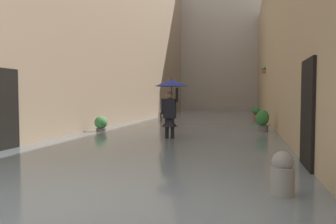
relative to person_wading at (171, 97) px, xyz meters
name	(u,v)px	position (x,y,z in m)	size (l,w,h in m)	color
ground_plane	(198,125)	(0.06, -6.66, -1.48)	(64.29, 64.29, 0.00)	#605B56
flood_water	(198,123)	(0.06, -6.66, -1.39)	(7.74, 31.72, 0.18)	slate
building_facade_left	(289,39)	(-4.31, -6.66, 2.78)	(2.04, 29.72, 8.53)	tan
building_facade_right	(119,27)	(4.43, -6.66, 3.78)	(2.04, 29.72, 10.52)	gray
building_facade_far	(220,40)	(0.06, -20.42, 5.25)	(10.54, 1.80, 13.46)	#A89989
person_wading	(171,97)	(0.00, 0.00, 0.00)	(1.04, 1.04, 2.11)	#4C4233
potted_plant_near_right	(101,125)	(3.00, -1.33, -1.06)	(0.48, 0.48, 0.75)	#66605B
potted_plant_near_left	(263,122)	(-2.92, -2.71, -0.96)	(0.47, 0.47, 0.99)	#66605B
potted_plant_mid_left	(256,113)	(-2.96, -10.53, -1.03)	(0.49, 0.49, 0.80)	brown
mooring_bollard	(282,180)	(-2.75, 5.18, -1.10)	(0.31, 0.31, 0.78)	gray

